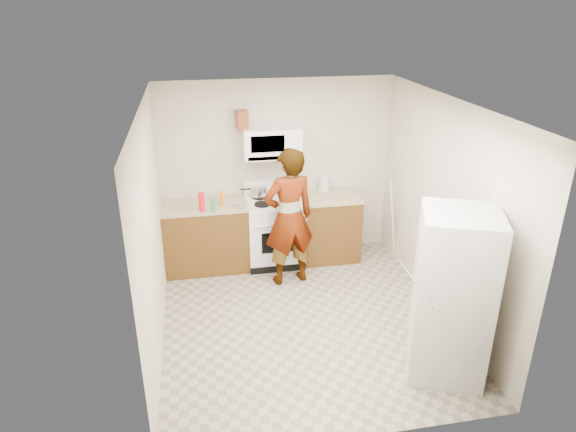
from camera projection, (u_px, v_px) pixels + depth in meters
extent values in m
plane|color=gray|center=(304.00, 319.00, 5.99)|extent=(3.60, 3.60, 0.00)
cube|color=beige|center=(277.00, 170.00, 7.11)|extent=(3.20, 0.02, 2.50)
cube|color=beige|center=(443.00, 211.00, 5.77)|extent=(0.02, 3.60, 2.50)
cube|color=brown|center=(206.00, 237.00, 6.98)|extent=(1.12, 0.62, 0.90)
cube|color=tan|center=(204.00, 206.00, 6.80)|extent=(1.14, 0.64, 0.03)
cube|color=brown|center=(328.00, 228.00, 7.27)|extent=(0.80, 0.62, 0.90)
cube|color=tan|center=(329.00, 197.00, 7.09)|extent=(0.82, 0.64, 0.03)
cube|color=white|center=(274.00, 232.00, 7.13)|extent=(0.76, 0.65, 0.90)
cube|color=white|center=(274.00, 201.00, 6.94)|extent=(0.76, 0.62, 0.03)
cube|color=white|center=(271.00, 186.00, 7.16)|extent=(0.76, 0.08, 0.20)
cube|color=white|center=(272.00, 142.00, 6.76)|extent=(0.76, 0.38, 0.40)
imported|color=tan|center=(289.00, 218.00, 6.45)|extent=(0.73, 0.56, 1.81)
cube|color=silver|center=(452.00, 296.00, 4.87)|extent=(0.91, 0.91, 1.70)
cylinder|color=silver|center=(324.00, 184.00, 7.25)|extent=(0.18, 0.18, 0.18)
cube|color=brown|center=(242.00, 119.00, 6.56)|extent=(0.17, 0.17, 0.24)
cylinder|color=silver|center=(259.00, 191.00, 7.02)|extent=(0.26, 0.26, 0.12)
cube|color=silver|center=(285.00, 201.00, 6.85)|extent=(0.26, 0.18, 0.05)
cylinder|color=red|center=(202.00, 202.00, 6.53)|extent=(0.09, 0.09, 0.25)
cylinder|color=orange|center=(222.00, 199.00, 6.73)|extent=(0.07, 0.07, 0.18)
cylinder|color=green|center=(213.00, 206.00, 6.53)|extent=(0.07, 0.07, 0.16)
cylinder|color=white|center=(237.00, 206.00, 6.73)|extent=(0.29, 0.29, 0.01)
cylinder|color=silver|center=(393.00, 220.00, 7.09)|extent=(0.24, 0.16, 1.23)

